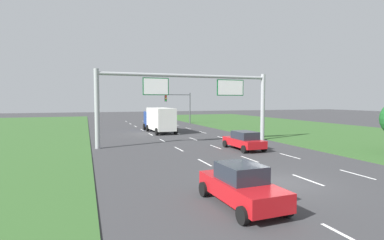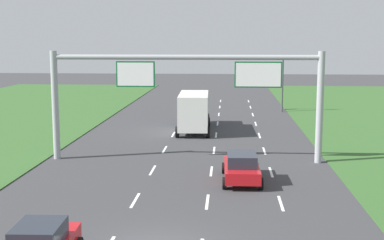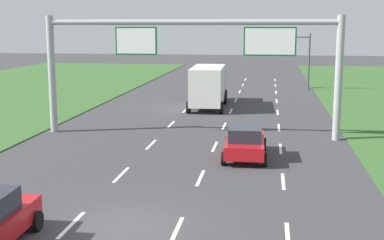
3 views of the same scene
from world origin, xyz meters
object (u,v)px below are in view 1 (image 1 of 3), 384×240
car_near_red (244,140)px  box_truck (159,119)px  sign_gantry (190,94)px  traffic_light_mast (180,102)px  car_lead_silver (241,185)px

car_near_red → box_truck: box_truck is taller
sign_gantry → traffic_light_mast: size_ratio=3.08×
car_near_red → traffic_light_mast: 28.77m
car_near_red → sign_gantry: (-3.25, 4.83, 4.06)m
car_lead_silver → box_truck: box_truck is taller
sign_gantry → car_lead_silver: bearing=-102.4°
car_lead_silver → traffic_light_mast: 41.88m
car_near_red → traffic_light_mast: traffic_light_mast is taller
car_near_red → sign_gantry: 7.10m
sign_gantry → traffic_light_mast: 24.45m
car_near_red → car_lead_silver: size_ratio=1.00×
car_lead_silver → traffic_light_mast: size_ratio=0.79×
car_lead_silver → traffic_light_mast: traffic_light_mast is taller
car_lead_silver → sign_gantry: (3.72, 16.94, 4.05)m
traffic_light_mast → car_lead_silver: bearing=-103.8°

